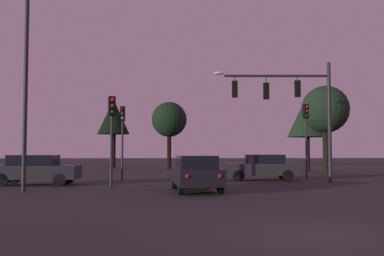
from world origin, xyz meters
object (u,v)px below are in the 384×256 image
object	(u,v)px
traffic_light_corner_left	(112,123)
tree_center_horizon	(325,110)
traffic_signal_mast_arm	(292,100)
tree_right_cluster	(308,116)
car_crossing_left	(262,167)
tree_left_far	(114,117)
parking_lot_lamp_post	(26,64)
traffic_light_corner_right	(306,126)
car_crossing_right	(36,169)
traffic_light_median	(122,128)
car_nearside_lane	(196,173)
tree_behind_sign	(169,120)

from	to	relation	value
traffic_light_corner_left	tree_center_horizon	distance (m)	18.55
traffic_signal_mast_arm	traffic_light_corner_left	world-z (taller)	traffic_signal_mast_arm
traffic_signal_mast_arm	tree_right_cluster	world-z (taller)	tree_right_cluster
car_crossing_left	tree_left_far	bearing A→B (deg)	118.80
parking_lot_lamp_post	tree_left_far	xyz separation A→B (m)	(0.34, 27.44, -0.10)
traffic_light_corner_right	tree_center_horizon	size ratio (longest dim) A/B	0.71
parking_lot_lamp_post	tree_left_far	size ratio (longest dim) A/B	1.19
car_crossing_right	tree_right_cluster	world-z (taller)	tree_right_cluster
traffic_light_median	tree_right_cluster	world-z (taller)	tree_right_cluster
car_crossing_left	parking_lot_lamp_post	world-z (taller)	parking_lot_lamp_post
traffic_light_corner_left	tree_right_cluster	distance (m)	23.63
car_nearside_lane	parking_lot_lamp_post	bearing A→B (deg)	-179.79
traffic_signal_mast_arm	tree_behind_sign	size ratio (longest dim) A/B	1.01
car_crossing_left	tree_left_far	xyz separation A→B (m)	(-11.28, 20.52, 4.51)
tree_behind_sign	traffic_signal_mast_arm	bearing A→B (deg)	-70.74
traffic_signal_mast_arm	car_nearside_lane	size ratio (longest dim) A/B	1.42
tree_behind_sign	tree_right_cluster	world-z (taller)	tree_right_cluster
traffic_light_corner_right	tree_left_far	xyz separation A→B (m)	(-14.39, 19.17, 2.00)
traffic_signal_mast_arm	parking_lot_lamp_post	world-z (taller)	parking_lot_lamp_post
tree_behind_sign	car_crossing_left	bearing A→B (deg)	-71.77
car_nearside_lane	tree_behind_sign	distance (m)	23.83
traffic_light_corner_left	traffic_light_median	bearing A→B (deg)	91.21
tree_behind_sign	car_crossing_right	bearing A→B (deg)	-109.17
car_crossing_left	tree_right_cluster	distance (m)	15.07
traffic_light_median	tree_left_far	bearing A→B (deg)	98.52
traffic_signal_mast_arm	traffic_light_corner_right	world-z (taller)	traffic_signal_mast_arm
traffic_light_corner_left	car_nearside_lane	world-z (taller)	traffic_light_corner_left
traffic_signal_mast_arm	traffic_light_corner_left	distance (m)	9.92
traffic_light_median	car_crossing_left	size ratio (longest dim) A/B	1.00
traffic_light_corner_left	traffic_light_median	xyz separation A→B (m)	(-0.13, 6.05, 0.11)
car_nearside_lane	parking_lot_lamp_post	size ratio (longest dim) A/B	0.54
car_nearside_lane	tree_right_cluster	distance (m)	23.03
car_nearside_lane	traffic_light_corner_left	bearing A→B (deg)	157.60
traffic_light_corner_left	car_crossing_right	world-z (taller)	traffic_light_corner_left
traffic_light_median	tree_right_cluster	size ratio (longest dim) A/B	0.65
traffic_signal_mast_arm	tree_behind_sign	world-z (taller)	traffic_signal_mast_arm
traffic_light_median	parking_lot_lamp_post	distance (m)	8.63
traffic_light_median	car_crossing_right	xyz separation A→B (m)	(-3.97, -3.77, -2.33)
car_crossing_right	tree_behind_sign	size ratio (longest dim) A/B	0.67
traffic_light_corner_right	tree_left_far	distance (m)	24.05
traffic_signal_mast_arm	tree_left_far	bearing A→B (deg)	118.55
car_nearside_lane	tree_left_far	bearing A→B (deg)	104.10
traffic_signal_mast_arm	tree_left_far	world-z (taller)	tree_left_far
traffic_light_corner_left	tree_behind_sign	size ratio (longest dim) A/B	0.65
traffic_light_corner_right	parking_lot_lamp_post	bearing A→B (deg)	-150.70
tree_center_horizon	car_nearside_lane	bearing A→B (deg)	-128.69
tree_left_far	tree_center_horizon	bearing A→B (deg)	-39.20
car_crossing_left	car_crossing_right	world-z (taller)	same
traffic_light_corner_left	car_nearside_lane	xyz separation A→B (m)	(3.79, -1.56, -2.22)
traffic_light_corner_right	tree_right_cluster	xyz separation A→B (m)	(3.81, 11.39, 1.60)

